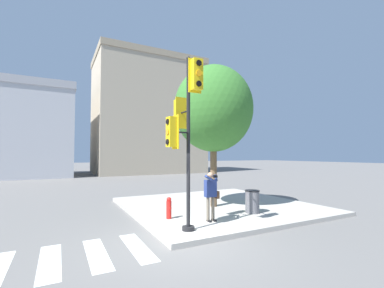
{
  "coord_description": "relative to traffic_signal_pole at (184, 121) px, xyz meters",
  "views": [
    {
      "loc": [
        -3.11,
        -6.65,
        2.46
      ],
      "look_at": [
        0.75,
        0.74,
        2.81
      ],
      "focal_mm": 24.0,
      "sensor_mm": 36.0,
      "label": 1
    }
  ],
  "objects": [
    {
      "name": "ground_plane",
      "position": [
        -0.29,
        -0.39,
        -3.5
      ],
      "size": [
        160.0,
        160.0,
        0.0
      ],
      "primitive_type": "plane",
      "color": "slate"
    },
    {
      "name": "sidewalk_corner",
      "position": [
        3.21,
        3.11,
        -3.42
      ],
      "size": [
        8.0,
        8.0,
        0.16
      ],
      "color": "#ADA89E",
      "rests_on": "ground_plane"
    },
    {
      "name": "crosswalk_stripes",
      "position": [
        -3.52,
        -0.22,
        -3.49
      ],
      "size": [
        4.54,
        2.34,
        0.01
      ],
      "color": "silver",
      "rests_on": "ground_plane"
    },
    {
      "name": "traffic_signal_pole",
      "position": [
        0.0,
        0.0,
        0.0
      ],
      "size": [
        0.93,
        1.46,
        5.36
      ],
      "color": "black",
      "rests_on": "sidewalk_corner"
    },
    {
      "name": "person_photographer",
      "position": [
        1.34,
        0.62,
        -2.33
      ],
      "size": [
        0.58,
        0.54,
        1.68
      ],
      "color": "black",
      "rests_on": "sidewalk_corner"
    },
    {
      "name": "street_tree",
      "position": [
        2.79,
        2.73,
        1.03
      ],
      "size": [
        3.55,
        3.55,
        6.33
      ],
      "color": "brown",
      "rests_on": "sidewalk_corner"
    },
    {
      "name": "fire_hydrant",
      "position": [
        0.17,
        1.6,
        -2.96
      ],
      "size": [
        0.19,
        0.25,
        0.77
      ],
      "color": "red",
      "rests_on": "sidewalk_corner"
    },
    {
      "name": "trash_bin",
      "position": [
        3.44,
        0.92,
        -2.89
      ],
      "size": [
        0.57,
        0.57,
        0.89
      ],
      "color": "#5B5B60",
      "rests_on": "sidewalk_corner"
    },
    {
      "name": "building_left",
      "position": [
        -7.26,
        27.48,
        1.63
      ],
      "size": [
        10.87,
        9.81,
        10.24
      ],
      "color": "#BCBCC1",
      "rests_on": "ground_plane"
    },
    {
      "name": "building_right",
      "position": [
        7.65,
        27.67,
        4.39
      ],
      "size": [
        14.21,
        9.85,
        15.75
      ],
      "color": "tan",
      "rests_on": "ground_plane"
    }
  ]
}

